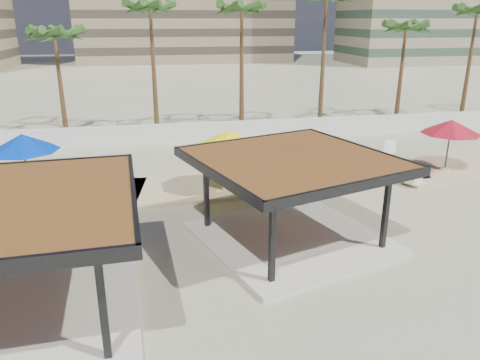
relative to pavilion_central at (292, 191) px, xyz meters
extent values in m
plane|color=tan|center=(-1.27, -0.67, -1.90)|extent=(200.00, 200.00, 0.00)
cube|color=#C6B284|center=(0.73, 6.33, -1.84)|extent=(16.24, 5.11, 0.24)
cube|color=silver|center=(-1.27, 15.33, -1.30)|extent=(56.00, 0.30, 1.20)
cube|color=beige|center=(0.00, 0.00, -1.81)|extent=(7.54, 7.54, 0.18)
cube|color=black|center=(-1.46, -2.85, -0.36)|extent=(0.21, 0.21, 2.72)
cube|color=black|center=(-2.85, 1.46, -0.36)|extent=(0.21, 0.21, 2.72)
cube|color=black|center=(2.85, -1.46, -0.36)|extent=(0.21, 0.21, 2.72)
cube|color=black|center=(1.46, 2.85, -0.36)|extent=(0.21, 0.21, 2.72)
cube|color=brown|center=(0.00, 0.00, 1.13)|extent=(7.77, 7.77, 0.25)
cube|color=black|center=(0.95, -2.94, 1.13)|extent=(5.99, 2.02, 0.31)
cube|color=black|center=(-0.95, 2.94, 1.13)|extent=(5.99, 2.02, 0.31)
cube|color=black|center=(-2.94, -0.95, 1.13)|extent=(2.02, 5.99, 0.31)
cube|color=black|center=(2.94, 0.95, 1.13)|extent=(2.02, 5.99, 0.31)
cube|color=beige|center=(-8.61, -3.06, -1.80)|extent=(6.76, 6.76, 0.20)
cube|color=black|center=(-6.05, -5.38, -0.24)|extent=(0.18, 0.18, 2.93)
cube|color=black|center=(-6.30, -0.50, -0.24)|extent=(0.18, 0.18, 2.93)
cube|color=black|center=(-8.78, 0.25, 1.36)|extent=(6.73, 0.46, 0.33)
cube|color=black|center=(-5.30, -2.90, 1.36)|extent=(0.46, 6.73, 0.33)
cylinder|color=beige|center=(-1.39, 5.13, -1.66)|extent=(0.54, 0.54, 0.13)
cylinder|color=#262628|center=(-1.39, 5.13, -0.42)|extent=(0.08, 0.08, 2.61)
cone|color=#FFE809|center=(-1.39, 5.13, 0.71)|extent=(4.16, 4.16, 0.76)
cylinder|color=beige|center=(10.20, 5.96, -1.66)|extent=(0.51, 0.51, 0.12)
cylinder|color=#262628|center=(10.20, 5.96, -0.49)|extent=(0.07, 0.07, 2.47)
cone|color=#A31421|center=(10.20, 5.96, 0.57)|extent=(3.82, 3.82, 0.72)
cylinder|color=beige|center=(-10.23, 6.36, -1.66)|extent=(0.53, 0.53, 0.13)
cylinder|color=#262628|center=(-10.23, 6.36, -0.44)|extent=(0.07, 0.07, 2.56)
cone|color=#002FB3|center=(-10.23, 6.36, 0.66)|extent=(3.63, 3.63, 0.75)
cube|color=silver|center=(8.33, 8.52, -1.58)|extent=(1.69, 2.03, 0.28)
cube|color=silver|center=(8.33, 8.52, -1.41)|extent=(1.69, 2.03, 0.06)
cube|color=silver|center=(8.77, 9.16, -1.18)|extent=(0.93, 0.93, 0.50)
cube|color=silver|center=(7.16, 5.13, -1.58)|extent=(1.58, 2.18, 0.29)
cube|color=silver|center=(7.16, 5.13, -1.40)|extent=(1.58, 2.18, 0.06)
cube|color=silver|center=(6.79, 5.85, -1.15)|extent=(0.93, 0.95, 0.53)
cone|color=brown|center=(-10.27, 17.43, 1.57)|extent=(0.36, 0.36, 6.94)
ellipsoid|color=#2A501C|center=(-10.27, 17.43, 4.79)|extent=(3.00, 3.00, 1.80)
cone|color=brown|center=(-4.27, 18.23, 2.37)|extent=(0.36, 0.36, 8.55)
ellipsoid|color=#2A501C|center=(-4.27, 18.23, 6.40)|extent=(3.00, 3.00, 1.80)
cone|color=brown|center=(1.73, 17.73, 2.34)|extent=(0.36, 0.36, 8.48)
ellipsoid|color=#2A501C|center=(1.73, 17.73, 6.33)|extent=(3.00, 3.00, 1.80)
cone|color=brown|center=(7.73, 17.93, 2.74)|extent=(0.36, 0.36, 9.28)
cone|color=brown|center=(13.73, 17.53, 1.74)|extent=(0.36, 0.36, 7.28)
ellipsoid|color=#2A501C|center=(13.73, 17.53, 5.13)|extent=(3.00, 3.00, 1.80)
cone|color=brown|center=(19.73, 18.13, 2.31)|extent=(0.36, 0.36, 8.42)
ellipsoid|color=#2A501C|center=(19.73, 18.13, 6.27)|extent=(3.00, 3.00, 1.80)
camera|label=1|loc=(-4.76, -14.76, 5.75)|focal=35.00mm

